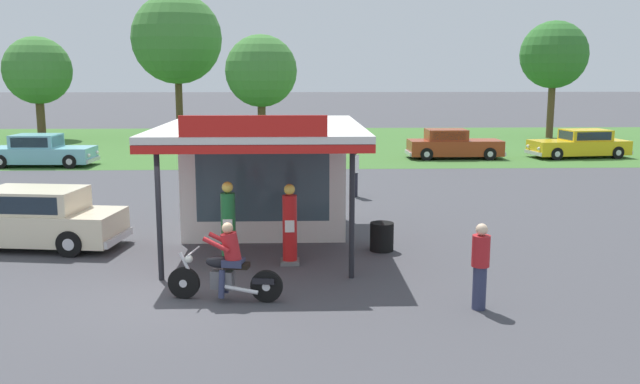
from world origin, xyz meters
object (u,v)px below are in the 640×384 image
spare_tire_stack (382,237)px  bystander_admiring_sedan (480,264)px  parked_car_back_row_centre_right (41,152)px  gas_pump_offside (290,228)px  parked_car_back_row_far_right (247,150)px  featured_classic_sedan (20,220)px  motorcycle_with_rider (226,268)px  parked_car_back_row_far_left (453,145)px  parked_car_back_row_right (580,145)px  bystander_leaning_by_kiosk (354,171)px  gas_pump_nearside (228,227)px

spare_tire_stack → bystander_admiring_sedan: bearing=-73.2°
parked_car_back_row_centre_right → gas_pump_offside: bearing=-55.1°
gas_pump_offside → bystander_admiring_sedan: 4.84m
spare_tire_stack → parked_car_back_row_far_right: bearing=105.3°
parked_car_back_row_far_right → parked_car_back_row_centre_right: parked_car_back_row_centre_right is taller
gas_pump_offside → featured_classic_sedan: size_ratio=0.33×
gas_pump_offside → motorcycle_with_rider: 2.82m
parked_car_back_row_centre_right → spare_tire_stack: (14.50, -16.34, -0.33)m
spare_tire_stack → parked_car_back_row_far_left: bearing=71.7°
gas_pump_offside → featured_classic_sedan: gas_pump_offside is taller
gas_pump_offside → bystander_admiring_sedan: bearing=-41.5°
parked_car_back_row_right → bystander_admiring_sedan: size_ratio=3.26×
gas_pump_offside → bystander_leaning_by_kiosk: bearing=75.4°
parked_car_back_row_centre_right → bystander_leaning_by_kiosk: bearing=-31.1°
gas_pump_offside → parked_car_back_row_far_left: (8.44, 19.66, -0.17)m
gas_pump_offside → parked_car_back_row_centre_right: gas_pump_offside is taller
parked_car_back_row_far_right → parked_car_back_row_right: bearing=6.0°
parked_car_back_row_right → bystander_leaning_by_kiosk: bearing=-139.6°
parked_car_back_row_centre_right → bystander_leaning_by_kiosk: 16.89m
gas_pump_offside → bystander_admiring_sedan: gas_pump_offside is taller
gas_pump_nearside → motorcycle_with_rider: size_ratio=0.86×
featured_classic_sedan → parked_car_back_row_centre_right: 16.46m
parked_car_back_row_centre_right → parked_car_back_row_right: 27.60m
motorcycle_with_rider → bystander_leaning_by_kiosk: (3.49, 11.27, 0.30)m
motorcycle_with_rider → spare_tire_stack: motorcycle_with_rider is taller
bystander_admiring_sedan → parked_car_back_row_right: bearing=63.1°
gas_pump_offside → parked_car_back_row_centre_right: (-12.19, 17.47, -0.18)m
motorcycle_with_rider → bystander_leaning_by_kiosk: bystander_leaning_by_kiosk is taller
parked_car_back_row_far_right → parked_car_back_row_right: size_ratio=0.94×
parked_car_back_row_far_right → parked_car_back_row_far_left: bearing=9.0°
motorcycle_with_rider → parked_car_back_row_far_right: bearing=93.0°
gas_pump_nearside → featured_classic_sedan: gas_pump_nearside is taller
bystander_leaning_by_kiosk → spare_tire_stack: 7.63m
featured_classic_sedan → bystander_admiring_sedan: (10.59, -5.07, 0.18)m
gas_pump_offside → parked_car_back_row_far_left: bearing=66.8°
parked_car_back_row_far_right → parked_car_back_row_far_left: size_ratio=1.02×
motorcycle_with_rider → parked_car_back_row_far_right: motorcycle_with_rider is taller
parked_car_back_row_right → gas_pump_nearside: bearing=-130.2°
spare_tire_stack → bystander_leaning_by_kiosk: bearing=90.3°
gas_pump_nearside → parked_car_back_row_centre_right: gas_pump_nearside is taller
gas_pump_offside → featured_classic_sedan: bearing=165.0°
parked_car_back_row_centre_right → bystander_admiring_sedan: bystander_admiring_sedan is taller
parked_car_back_row_centre_right → spare_tire_stack: 21.85m
featured_classic_sedan → bystander_leaning_by_kiosk: 11.52m
parked_car_back_row_centre_right → bystander_leaning_by_kiosk: bystander_leaning_by_kiosk is taller
bystander_admiring_sedan → spare_tire_stack: (-1.31, 4.33, -0.52)m
featured_classic_sedan → bystander_admiring_sedan: 11.74m
gas_pump_offside → parked_car_back_row_right: gas_pump_offside is taller
parked_car_back_row_far_left → parked_car_back_row_right: 6.87m
featured_classic_sedan → parked_car_back_row_centre_right: (-5.22, 15.61, -0.01)m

